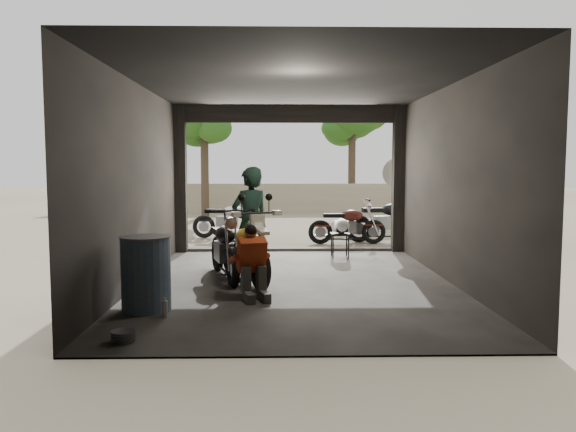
{
  "coord_description": "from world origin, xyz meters",
  "views": [
    {
      "loc": [
        -0.32,
        -8.9,
        1.89
      ],
      "look_at": [
        -0.11,
        0.6,
        1.05
      ],
      "focal_mm": 35.0,
      "sensor_mm": 36.0,
      "label": 1
    }
  ],
  "objects_px": {
    "helmet": "(342,226)",
    "sign_post": "(397,189)",
    "outside_bike_b": "(347,221)",
    "rider": "(250,224)",
    "outside_bike_c": "(388,216)",
    "oil_drum": "(146,275)",
    "mechanic": "(254,264)",
    "stool": "(340,237)",
    "left_bike": "(224,243)",
    "outside_bike_a": "(229,217)",
    "main_bike": "(244,246)"
  },
  "relations": [
    {
      "from": "outside_bike_c",
      "to": "mechanic",
      "type": "relative_size",
      "value": 1.85
    },
    {
      "from": "left_bike",
      "to": "outside_bike_a",
      "type": "relative_size",
      "value": 1.06
    },
    {
      "from": "outside_bike_b",
      "to": "outside_bike_c",
      "type": "bearing_deg",
      "value": -70.7
    },
    {
      "from": "helmet",
      "to": "oil_drum",
      "type": "relative_size",
      "value": 0.34
    },
    {
      "from": "outside_bike_a",
      "to": "oil_drum",
      "type": "height_order",
      "value": "outside_bike_a"
    },
    {
      "from": "outside_bike_b",
      "to": "rider",
      "type": "relative_size",
      "value": 0.87
    },
    {
      "from": "outside_bike_a",
      "to": "sign_post",
      "type": "height_order",
      "value": "sign_post"
    },
    {
      "from": "left_bike",
      "to": "rider",
      "type": "relative_size",
      "value": 0.95
    },
    {
      "from": "left_bike",
      "to": "stool",
      "type": "distance_m",
      "value": 3.04
    },
    {
      "from": "left_bike",
      "to": "rider",
      "type": "bearing_deg",
      "value": -38.49
    },
    {
      "from": "outside_bike_c",
      "to": "rider",
      "type": "xyz_separation_m",
      "value": [
        -3.25,
        -4.8,
        0.3
      ]
    },
    {
      "from": "left_bike",
      "to": "sign_post",
      "type": "xyz_separation_m",
      "value": [
        3.64,
        3.42,
        0.78
      ]
    },
    {
      "from": "left_bike",
      "to": "rider",
      "type": "height_order",
      "value": "rider"
    },
    {
      "from": "outside_bike_b",
      "to": "rider",
      "type": "xyz_separation_m",
      "value": [
        -2.16,
        -4.4,
        0.39
      ]
    },
    {
      "from": "sign_post",
      "to": "helmet",
      "type": "bearing_deg",
      "value": -135.0
    },
    {
      "from": "rider",
      "to": "oil_drum",
      "type": "height_order",
      "value": "rider"
    },
    {
      "from": "outside_bike_c",
      "to": "mechanic",
      "type": "height_order",
      "value": "outside_bike_c"
    },
    {
      "from": "helmet",
      "to": "oil_drum",
      "type": "distance_m",
      "value": 5.16
    },
    {
      "from": "mechanic",
      "to": "stool",
      "type": "bearing_deg",
      "value": 49.47
    },
    {
      "from": "outside_bike_b",
      "to": "oil_drum",
      "type": "relative_size",
      "value": 1.68
    },
    {
      "from": "outside_bike_b",
      "to": "oil_drum",
      "type": "height_order",
      "value": "outside_bike_b"
    },
    {
      "from": "outside_bike_c",
      "to": "left_bike",
      "type": "bearing_deg",
      "value": 135.26
    },
    {
      "from": "helmet",
      "to": "sign_post",
      "type": "bearing_deg",
      "value": 58.73
    },
    {
      "from": "oil_drum",
      "to": "helmet",
      "type": "bearing_deg",
      "value": 53.94
    },
    {
      "from": "outside_bike_a",
      "to": "oil_drum",
      "type": "relative_size",
      "value": 1.72
    },
    {
      "from": "left_bike",
      "to": "outside_bike_a",
      "type": "distance_m",
      "value": 5.39
    },
    {
      "from": "left_bike",
      "to": "outside_bike_c",
      "type": "height_order",
      "value": "outside_bike_c"
    },
    {
      "from": "outside_bike_a",
      "to": "rider",
      "type": "height_order",
      "value": "rider"
    },
    {
      "from": "left_bike",
      "to": "main_bike",
      "type": "bearing_deg",
      "value": -57.24
    },
    {
      "from": "left_bike",
      "to": "rider",
      "type": "xyz_separation_m",
      "value": [
        0.44,
        -0.19,
        0.33
      ]
    },
    {
      "from": "left_bike",
      "to": "oil_drum",
      "type": "bearing_deg",
      "value": -126.8
    },
    {
      "from": "stool",
      "to": "outside_bike_b",
      "type": "bearing_deg",
      "value": 78.83
    },
    {
      "from": "outside_bike_c",
      "to": "stool",
      "type": "relative_size",
      "value": 3.61
    },
    {
      "from": "left_bike",
      "to": "mechanic",
      "type": "xyz_separation_m",
      "value": [
        0.55,
        -1.5,
        -0.1
      ]
    },
    {
      "from": "sign_post",
      "to": "outside_bike_a",
      "type": "bearing_deg",
      "value": 155.31
    },
    {
      "from": "outside_bike_c",
      "to": "oil_drum",
      "type": "bearing_deg",
      "value": 140.05
    },
    {
      "from": "main_bike",
      "to": "mechanic",
      "type": "distance_m",
      "value": 1.2
    },
    {
      "from": "outside_bike_a",
      "to": "mechanic",
      "type": "height_order",
      "value": "outside_bike_a"
    },
    {
      "from": "rider",
      "to": "mechanic",
      "type": "height_order",
      "value": "rider"
    },
    {
      "from": "main_bike",
      "to": "outside_bike_b",
      "type": "height_order",
      "value": "main_bike"
    },
    {
      "from": "left_bike",
      "to": "outside_bike_b",
      "type": "xyz_separation_m",
      "value": [
        2.6,
        4.22,
        -0.05
      ]
    },
    {
      "from": "rider",
      "to": "stool",
      "type": "xyz_separation_m",
      "value": [
        1.74,
        2.3,
        -0.49
      ]
    },
    {
      "from": "rider",
      "to": "mechanic",
      "type": "xyz_separation_m",
      "value": [
        0.1,
        -1.31,
        -0.43
      ]
    },
    {
      "from": "mechanic",
      "to": "helmet",
      "type": "xyz_separation_m",
      "value": [
        1.66,
        3.55,
        0.16
      ]
    },
    {
      "from": "oil_drum",
      "to": "stool",
      "type": "bearing_deg",
      "value": 54.51
    },
    {
      "from": "outside_bike_b",
      "to": "sign_post",
      "type": "relative_size",
      "value": 0.79
    },
    {
      "from": "outside_bike_c",
      "to": "helmet",
      "type": "relative_size",
      "value": 5.63
    },
    {
      "from": "outside_bike_c",
      "to": "rider",
      "type": "distance_m",
      "value": 5.8
    },
    {
      "from": "sign_post",
      "to": "outside_bike_b",
      "type": "bearing_deg",
      "value": 143.77
    },
    {
      "from": "helmet",
      "to": "sign_post",
      "type": "relative_size",
      "value": 0.16
    }
  ]
}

